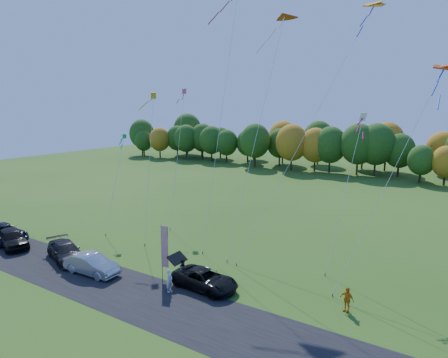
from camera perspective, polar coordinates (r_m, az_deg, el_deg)
The scene contains 20 objects.
ground at distance 32.50m, azimuth -5.93°, elevation -13.91°, with size 160.00×160.00×0.00m, color #275215.
asphalt_strip at distance 29.82m, azimuth -10.95°, elevation -16.43°, with size 90.00×6.00×0.01m, color black.
tree_line at distance 81.24m, azimuth 19.12°, elevation 0.55°, with size 116.00×12.00×10.00m, color #1E4711, non-canonical shape.
black_suv at distance 30.47m, azimuth -2.75°, elevation -14.11°, with size 2.40×5.21×1.45m, color black.
silver_sedan at distance 34.48m, azimuth -18.36°, elevation -11.49°, with size 1.71×4.89×1.61m, color #ADAEB2.
dark_truck_a at distance 38.10m, azimuth -21.69°, elevation -9.59°, with size 2.20×5.41×1.57m, color black.
dark_truck_b at distance 43.53m, azimuth -28.08°, elevation -7.44°, with size 2.11×5.23×1.78m, color black.
dark_suv_west at distance 45.67m, azimuth -28.97°, elevation -6.77°, with size 2.81×6.09×1.69m, color black.
person_tailgate_a at distance 30.20m, azimuth -7.83°, elevation -14.17°, with size 0.62×0.41×1.71m, color silver.
person_tailgate_b at distance 31.76m, azimuth -5.80°, elevation -12.84°, with size 0.82×0.64×1.70m, color gray.
person_east at distance 28.58m, azimuth 17.14°, elevation -16.09°, with size 1.00×0.42×1.70m, color orange.
feather_flag at distance 31.50m, azimuth -8.55°, elevation -9.45°, with size 0.57×0.19×4.44m.
kite_delta_blue at distance 39.85m, azimuth -0.26°, elevation 10.17°, with size 4.03×11.54×26.86m.
kite_parafoil_orange at distance 36.58m, azimuth 12.01°, elevation 7.19°, with size 8.74×14.20×23.32m.
kite_delta_red at distance 36.51m, azimuth 5.05°, elevation 8.08°, with size 2.35×9.70×22.90m.
kite_parafoil_rainbow at distance 30.24m, azimuth 22.41°, elevation -0.31°, with size 6.57×6.40×16.51m.
kite_diamond_yellow at distance 40.62m, azimuth -10.63°, elevation 1.73°, with size 3.31×5.43×15.00m.
kite_diamond_green at distance 44.30m, azimuth -15.26°, elevation -0.53°, with size 1.76×4.91×10.52m.
kite_diamond_white at distance 33.79m, azimuth 16.89°, elevation -1.74°, with size 1.67×5.24×13.13m.
kite_diamond_pink at distance 46.35m, azimuth -6.65°, elevation 3.33°, with size 4.22×8.05×15.67m.
Camera 1 is at (18.69, -22.90, 13.52)m, focal length 32.00 mm.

